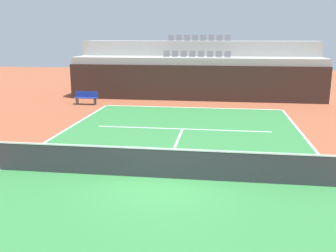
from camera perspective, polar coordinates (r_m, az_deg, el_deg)
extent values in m
plane|color=brown|center=(11.85, -0.95, -7.91)|extent=(80.00, 80.00, 0.00)
cube|color=#2D7238|center=(11.85, -0.95, -7.89)|extent=(11.00, 24.00, 0.01)
cube|color=white|center=(23.32, 3.60, 2.81)|extent=(11.00, 0.10, 0.00)
cube|color=white|center=(13.74, -24.15, -6.03)|extent=(0.10, 24.00, 0.00)
cube|color=white|center=(17.91, 2.21, -0.45)|extent=(8.26, 0.10, 0.00)
cube|color=white|center=(14.85, 0.96, -3.40)|extent=(0.10, 6.40, 0.00)
cube|color=black|center=(25.68, 4.09, 6.47)|extent=(17.50, 0.30, 2.40)
cube|color=#9E9E99|center=(27.00, 4.30, 7.31)|extent=(17.50, 2.40, 2.87)
cube|color=#9E9E99|center=(29.33, 4.63, 8.86)|extent=(17.50, 2.40, 3.96)
cube|color=slate|center=(27.10, -0.27, 10.46)|extent=(0.44, 0.44, 0.04)
cube|color=slate|center=(27.29, -0.21, 10.94)|extent=(0.44, 0.04, 0.40)
cube|color=slate|center=(27.02, 1.04, 10.45)|extent=(0.44, 0.44, 0.04)
cube|color=slate|center=(27.21, 1.09, 10.93)|extent=(0.44, 0.04, 0.40)
cube|color=slate|center=(26.95, 2.36, 10.43)|extent=(0.44, 0.44, 0.04)
cube|color=slate|center=(27.14, 2.41, 10.92)|extent=(0.44, 0.04, 0.40)
cube|color=slate|center=(26.90, 3.69, 10.41)|extent=(0.44, 0.44, 0.04)
cube|color=slate|center=(27.09, 3.73, 10.90)|extent=(0.44, 0.04, 0.40)
cube|color=slate|center=(26.86, 5.02, 10.38)|extent=(0.44, 0.44, 0.04)
cube|color=slate|center=(27.05, 5.05, 10.87)|extent=(0.44, 0.04, 0.40)
cube|color=slate|center=(26.84, 6.35, 10.35)|extent=(0.44, 0.44, 0.04)
cube|color=slate|center=(27.02, 6.38, 10.84)|extent=(0.44, 0.04, 0.40)
cube|color=slate|center=(26.82, 7.69, 10.31)|extent=(0.44, 0.44, 0.04)
cube|color=slate|center=(27.01, 7.71, 10.80)|extent=(0.44, 0.04, 0.40)
cube|color=slate|center=(26.83, 9.02, 10.27)|extent=(0.44, 0.44, 0.04)
cube|color=slate|center=(27.02, 9.03, 10.76)|extent=(0.44, 0.04, 0.40)
cube|color=slate|center=(29.44, 0.41, 12.82)|extent=(0.44, 0.44, 0.04)
cube|color=slate|center=(29.64, 0.46, 13.25)|extent=(0.44, 0.04, 0.40)
cube|color=slate|center=(29.37, 1.63, 12.82)|extent=(0.44, 0.44, 0.04)
cube|color=slate|center=(29.57, 1.68, 13.25)|extent=(0.44, 0.04, 0.40)
cube|color=slate|center=(29.31, 2.86, 12.80)|extent=(0.44, 0.44, 0.04)
cube|color=slate|center=(29.50, 2.90, 13.24)|extent=(0.44, 0.04, 0.40)
cube|color=slate|center=(29.26, 4.09, 12.79)|extent=(0.44, 0.44, 0.04)
cube|color=slate|center=(29.46, 4.12, 13.22)|extent=(0.44, 0.04, 0.40)
cube|color=slate|center=(29.22, 5.32, 12.76)|extent=(0.44, 0.44, 0.04)
cube|color=slate|center=(29.42, 5.35, 13.19)|extent=(0.44, 0.04, 0.40)
cube|color=slate|center=(29.20, 6.56, 12.73)|extent=(0.44, 0.44, 0.04)
cube|color=slate|center=(29.40, 6.58, 13.17)|extent=(0.44, 0.04, 0.40)
cube|color=slate|center=(29.19, 7.80, 12.70)|extent=(0.44, 0.44, 0.04)
cube|color=slate|center=(29.39, 7.81, 13.13)|extent=(0.44, 0.04, 0.40)
cube|color=slate|center=(29.19, 9.03, 12.66)|extent=(0.44, 0.44, 0.04)
cube|color=slate|center=(29.39, 9.04, 13.09)|extent=(0.44, 0.04, 0.40)
cube|color=#333338|center=(11.69, -0.96, -5.77)|extent=(10.90, 0.02, 0.92)
cube|color=white|center=(11.54, -0.97, -3.49)|extent=(10.90, 0.04, 0.05)
cube|color=navy|center=(24.84, -12.34, 4.21)|extent=(1.50, 0.40, 0.05)
cube|color=navy|center=(24.98, -12.22, 4.77)|extent=(1.50, 0.04, 0.36)
cube|color=#2D2D33|center=(24.97, -13.71, 3.63)|extent=(0.06, 0.06, 0.42)
cube|color=#2D2D33|center=(24.55, -11.10, 3.60)|extent=(0.06, 0.06, 0.42)
cube|color=#2D2D33|center=(25.22, -13.48, 3.74)|extent=(0.06, 0.06, 0.42)
cube|color=#2D2D33|center=(24.81, -10.89, 3.71)|extent=(0.06, 0.06, 0.42)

